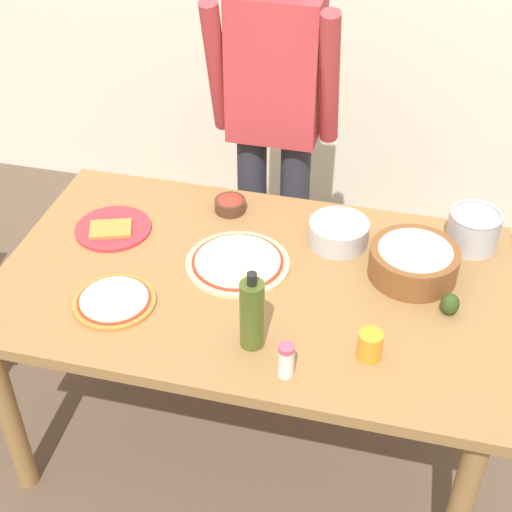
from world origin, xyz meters
TOP-DOWN VIEW (x-y plane):
  - ground at (0.00, 0.00)m, footprint 8.00×8.00m
  - dining_table at (0.00, 0.00)m, footprint 1.60×0.96m
  - person_cook at (-0.10, 0.76)m, footprint 0.49×0.25m
  - pizza_raw_on_board at (-0.06, 0.05)m, footprint 0.34×0.34m
  - pizza_cooked_on_tray at (-0.38, -0.22)m, footprint 0.25×0.25m
  - plate_with_slice at (-0.53, 0.13)m, footprint 0.26×0.26m
  - popcorn_bowl at (0.49, 0.14)m, footprint 0.28×0.28m
  - mixing_bowl_steel at (0.23, 0.25)m, footprint 0.20×0.20m
  - small_sauce_bowl at (-0.17, 0.35)m, footprint 0.11×0.11m
  - olive_oil_bottle at (0.07, -0.28)m, footprint 0.07×0.07m
  - steel_pot at (0.66, 0.34)m, footprint 0.17×0.17m
  - cup_orange at (0.40, -0.25)m, footprint 0.07×0.07m
  - salt_shaker at (0.19, -0.37)m, footprint 0.04×0.04m
  - avocado at (0.61, -0.02)m, footprint 0.06×0.06m

SIDE VIEW (x-z plane):
  - ground at x=0.00m, z-range 0.00..0.00m
  - dining_table at x=0.00m, z-range 0.29..1.05m
  - plate_with_slice at x=-0.53m, z-range 0.76..0.78m
  - pizza_raw_on_board at x=-0.06m, z-range 0.76..0.78m
  - pizza_cooked_on_tray at x=-0.38m, z-range 0.76..0.78m
  - small_sauce_bowl at x=-0.17m, z-range 0.76..0.82m
  - avocado at x=0.61m, z-range 0.76..0.83m
  - mixing_bowl_steel at x=0.23m, z-range 0.76..0.84m
  - cup_orange at x=0.40m, z-range 0.76..0.84m
  - salt_shaker at x=0.19m, z-range 0.76..0.87m
  - popcorn_bowl at x=0.49m, z-range 0.76..0.88m
  - steel_pot at x=0.66m, z-range 0.76..0.89m
  - olive_oil_bottle at x=0.07m, z-range 0.75..1.00m
  - person_cook at x=-0.10m, z-range 0.13..1.75m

